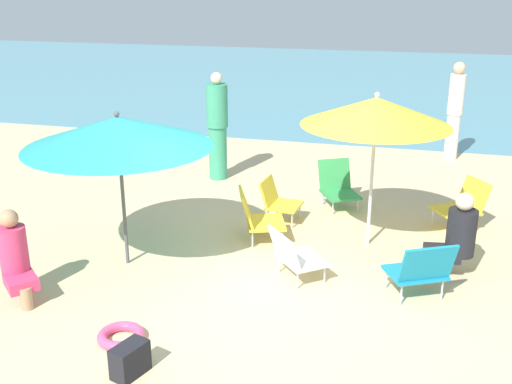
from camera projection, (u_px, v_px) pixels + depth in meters
The scene contains 16 objects.
ground_plane at pixel (257, 285), 6.56m from camera, with size 40.00×40.00×0.00m, color #D3BC8C.
sea_water at pixel (368, 80), 19.29m from camera, with size 40.00×16.00×0.01m, color #5693A3.
umbrella_yellow at pixel (376, 112), 7.00m from camera, with size 1.73×1.73×1.88m.
umbrella_teal at pixel (118, 132), 6.56m from camera, with size 2.05×2.05×1.76m.
beach_chair_a at pixel (421, 269), 6.16m from camera, with size 0.74×0.73×0.66m.
beach_chair_b at pixel (338, 185), 8.73m from camera, with size 0.69×0.74×0.64m.
beach_chair_c at pixel (463, 204), 7.94m from camera, with size 0.75×0.72×0.64m.
beach_chair_d at pixel (294, 254), 6.58m from camera, with size 0.72×0.73×0.57m.
beach_chair_e at pixel (277, 199), 8.18m from camera, with size 0.53×0.51×0.57m.
beach_chair_f at pixel (257, 216), 7.55m from camera, with size 0.70×0.69×0.65m.
person_a at pixel (455, 110), 10.76m from camera, with size 0.27×0.27×1.72m.
person_b at pixel (15, 256), 6.17m from camera, with size 0.50×0.49×0.94m.
person_c at pixel (456, 235), 6.61m from camera, with size 0.55×0.36×0.96m.
person_d at pixel (217, 126), 9.73m from camera, with size 0.34×0.34×1.71m.
swim_ring at pixel (121, 336), 5.55m from camera, with size 0.43×0.43×0.09m, color #E54C7F.
beach_bag at pixel (130, 360), 5.05m from camera, with size 0.32×0.18×0.28m, color black.
Camera 1 is at (1.47, -5.67, 3.12)m, focal length 43.21 mm.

